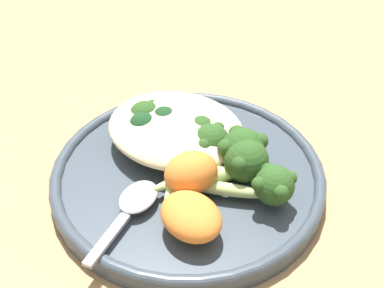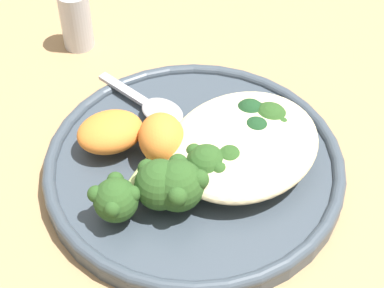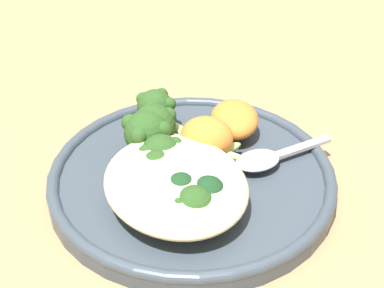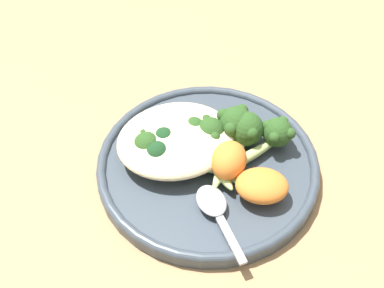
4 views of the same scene
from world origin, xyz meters
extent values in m
plane|color=#9E7A51|center=(0.00, 0.00, 0.00)|extent=(4.00, 4.00, 0.00)
cylinder|color=#38424C|center=(0.01, 0.00, 0.01)|extent=(0.27, 0.27, 0.02)
torus|color=#38424C|center=(0.01, 0.00, 0.02)|extent=(0.27, 0.27, 0.01)
ellipsoid|color=beige|center=(-0.03, 0.03, 0.04)|extent=(0.14, 0.12, 0.03)
ellipsoid|color=#ADC675|center=(0.05, -0.02, 0.03)|extent=(0.09, 0.04, 0.01)
sphere|color=#284C1E|center=(0.09, 0.00, 0.04)|extent=(0.04, 0.04, 0.04)
sphere|color=#284C1E|center=(0.10, 0.01, 0.05)|extent=(0.01, 0.01, 0.01)
sphere|color=#284C1E|center=(0.08, 0.01, 0.05)|extent=(0.01, 0.01, 0.01)
sphere|color=#284C1E|center=(0.08, -0.01, 0.05)|extent=(0.01, 0.01, 0.01)
sphere|color=#284C1E|center=(0.10, -0.01, 0.05)|extent=(0.01, 0.01, 0.01)
ellipsoid|color=#ADC675|center=(0.03, -0.01, 0.03)|extent=(0.07, 0.06, 0.02)
sphere|color=#284C1E|center=(0.06, 0.02, 0.04)|extent=(0.04, 0.04, 0.04)
sphere|color=#284C1E|center=(0.06, 0.03, 0.05)|extent=(0.02, 0.02, 0.02)
sphere|color=#284C1E|center=(0.06, 0.00, 0.05)|extent=(0.02, 0.02, 0.02)
ellipsoid|color=#ADC675|center=(0.02, -0.01, 0.03)|extent=(0.07, 0.08, 0.01)
sphere|color=#284C1E|center=(0.05, 0.03, 0.04)|extent=(0.04, 0.04, 0.04)
sphere|color=#284C1E|center=(0.06, 0.04, 0.05)|extent=(0.02, 0.02, 0.02)
sphere|color=#284C1E|center=(0.04, 0.04, 0.05)|extent=(0.02, 0.02, 0.02)
sphere|color=#284C1E|center=(0.04, 0.01, 0.05)|extent=(0.02, 0.02, 0.02)
sphere|color=#284C1E|center=(0.06, 0.01, 0.05)|extent=(0.02, 0.02, 0.02)
ellipsoid|color=#ADC675|center=(0.02, -0.01, 0.03)|extent=(0.04, 0.07, 0.02)
sphere|color=#284C1E|center=(0.03, 0.02, 0.04)|extent=(0.03, 0.03, 0.03)
sphere|color=#284C1E|center=(0.03, 0.03, 0.04)|extent=(0.01, 0.01, 0.01)
sphere|color=#284C1E|center=(0.03, 0.01, 0.04)|extent=(0.01, 0.01, 0.01)
ellipsoid|color=#ADC675|center=(0.01, -0.01, 0.03)|extent=(0.02, 0.06, 0.02)
sphere|color=#284C1E|center=(0.02, 0.03, 0.04)|extent=(0.04, 0.04, 0.04)
sphere|color=#284C1E|center=(0.02, 0.04, 0.05)|extent=(0.01, 0.01, 0.01)
sphere|color=#284C1E|center=(0.02, 0.01, 0.05)|extent=(0.01, 0.01, 0.01)
ellipsoid|color=#ADC675|center=(0.01, -0.01, 0.03)|extent=(0.03, 0.10, 0.01)
sphere|color=#284C1E|center=(0.00, 0.04, 0.04)|extent=(0.03, 0.03, 0.03)
sphere|color=#284C1E|center=(0.01, 0.05, 0.05)|extent=(0.01, 0.01, 0.01)
sphere|color=#284C1E|center=(-0.01, 0.04, 0.05)|extent=(0.01, 0.01, 0.01)
sphere|color=#284C1E|center=(0.01, 0.03, 0.05)|extent=(0.01, 0.01, 0.01)
ellipsoid|color=#ADC675|center=(0.00, -0.01, 0.03)|extent=(0.07, 0.09, 0.01)
sphere|color=#284C1E|center=(-0.03, 0.03, 0.04)|extent=(0.03, 0.03, 0.03)
sphere|color=#284C1E|center=(-0.02, 0.04, 0.04)|extent=(0.01, 0.01, 0.01)
sphere|color=#284C1E|center=(-0.04, 0.03, 0.04)|extent=(0.01, 0.01, 0.01)
sphere|color=#284C1E|center=(-0.02, 0.02, 0.04)|extent=(0.01, 0.01, 0.01)
ellipsoid|color=#ADC675|center=(-0.02, 0.00, 0.03)|extent=(0.09, 0.08, 0.01)
sphere|color=#284C1E|center=(-0.06, 0.03, 0.04)|extent=(0.04, 0.04, 0.04)
sphere|color=#284C1E|center=(-0.06, 0.04, 0.05)|extent=(0.01, 0.01, 0.01)
sphere|color=#284C1E|center=(-0.06, 0.01, 0.05)|extent=(0.01, 0.01, 0.01)
ellipsoid|color=orange|center=(0.05, -0.07, 0.04)|extent=(0.07, 0.07, 0.03)
ellipsoid|color=orange|center=(0.02, -0.02, 0.04)|extent=(0.06, 0.07, 0.04)
sphere|color=#193D1E|center=(-0.03, 0.02, 0.04)|extent=(0.03, 0.03, 0.03)
sphere|color=#193D1E|center=(-0.04, 0.03, 0.04)|extent=(0.03, 0.03, 0.03)
sphere|color=#193D1E|center=(-0.05, 0.03, 0.04)|extent=(0.03, 0.03, 0.03)
sphere|color=#193D1E|center=(-0.05, 0.01, 0.04)|extent=(0.03, 0.03, 0.03)
sphere|color=#193D1E|center=(-0.04, 0.01, 0.04)|extent=(0.03, 0.03, 0.03)
cube|color=#A3A3A8|center=(-0.01, -0.11, 0.02)|extent=(0.01, 0.06, 0.00)
ellipsoid|color=#A3A3A8|center=(-0.01, -0.06, 0.03)|extent=(0.03, 0.05, 0.01)
camera|label=1|loc=(0.20, -0.34, 0.37)|focal=50.00mm
camera|label=2|loc=(0.28, 0.27, 0.44)|focal=60.00mm
camera|label=3|loc=(-0.42, 0.20, 0.39)|focal=60.00mm
camera|label=4|loc=(-0.14, -0.38, 0.52)|focal=50.00mm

